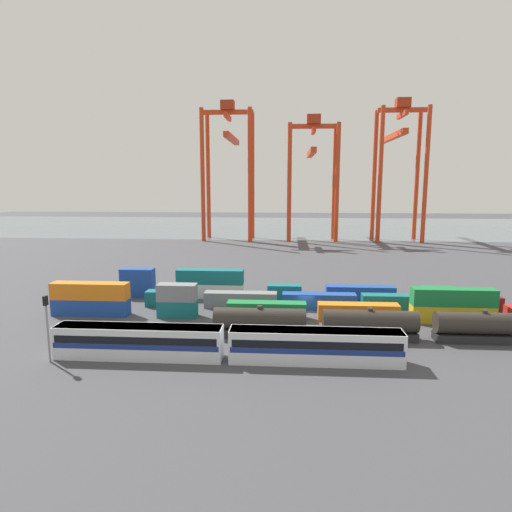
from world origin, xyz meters
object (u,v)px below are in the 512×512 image
object	(u,v)px
shipping_container_21	(210,291)
gantry_crane_central	(312,165)
shipping_container_19	(138,289)
shipping_container_24	(360,293)
shipping_container_16	(481,304)
shipping_container_13	(241,300)
freight_tank_row	(426,326)
gantry_crane_west	(229,157)
shipping_container_2	(178,308)
signal_mast	(47,320)
shipping_container_11	(90,297)
gantry_crane_east	(398,155)
shipping_container_5	(358,312)
passenger_train	(226,342)
shipping_container_23	(284,292)

from	to	relation	value
shipping_container_21	gantry_crane_central	size ratio (longest dim) A/B	0.27
shipping_container_19	shipping_container_24	size ratio (longest dim) A/B	0.50
shipping_container_16	shipping_container_13	bearing A→B (deg)	180.00
shipping_container_16	gantry_crane_central	xyz separation A→B (m)	(-22.38, 94.00, 25.89)
freight_tank_row	gantry_crane_west	bearing A→B (deg)	110.33
shipping_container_24	shipping_container_2	bearing A→B (deg)	-158.42
shipping_container_13	freight_tank_row	bearing A→B (deg)	-28.47
shipping_container_16	signal_mast	bearing A→B (deg)	-157.48
gantry_crane_west	signal_mast	bearing A→B (deg)	-92.79
shipping_container_11	gantry_crane_west	xyz separation A→B (m)	(12.09, 93.96, 29.18)
shipping_container_11	gantry_crane_east	world-z (taller)	gantry_crane_east
freight_tank_row	shipping_container_5	size ratio (longest dim) A/B	4.66
passenger_train	shipping_container_11	xyz separation A→B (m)	(-26.71, 22.42, -0.84)
gantry_crane_west	shipping_container_11	bearing A→B (deg)	-97.33
shipping_container_16	shipping_container_23	xyz separation A→B (m)	(-31.85, 5.93, 0.00)
shipping_container_23	shipping_container_11	bearing A→B (deg)	-169.92
shipping_container_19	gantry_crane_central	xyz separation A→B (m)	(36.38, 88.07, 25.89)
passenger_train	shipping_container_5	xyz separation A→B (m)	(17.88, 16.49, -0.84)
shipping_container_11	signal_mast	bearing A→B (deg)	-75.50
shipping_container_19	shipping_container_21	world-z (taller)	same
shipping_container_5	shipping_container_19	size ratio (longest dim) A/B	2.00
shipping_container_13	shipping_container_23	bearing A→B (deg)	39.16
shipping_container_5	shipping_container_11	size ratio (longest dim) A/B	2.00
gantry_crane_west	gantry_crane_central	world-z (taller)	gantry_crane_west
passenger_train	shipping_container_23	xyz separation A→B (m)	(6.66, 28.35, -0.84)
shipping_container_21	gantry_crane_central	xyz separation A→B (m)	(22.92, 88.07, 25.89)
shipping_container_13	shipping_container_21	bearing A→B (deg)	136.10
gantry_crane_central	gantry_crane_east	xyz separation A→B (m)	(30.76, 0.57, 3.54)
shipping_container_24	gantry_crane_central	xyz separation A→B (m)	(-3.99, 88.07, 25.89)
shipping_container_2	shipping_container_11	world-z (taller)	same
passenger_train	shipping_container_2	world-z (taller)	passenger_train
shipping_container_11	shipping_container_19	xyz separation A→B (m)	(6.47, 5.93, 0.00)
gantry_crane_central	shipping_container_5	bearing A→B (deg)	-89.00
shipping_container_19	shipping_container_23	xyz separation A→B (m)	(26.91, 0.00, 0.00)
freight_tank_row	shipping_container_13	size ratio (longest dim) A/B	4.66
shipping_container_5	shipping_container_23	size ratio (longest dim) A/B	2.00
passenger_train	gantry_crane_west	size ratio (longest dim) A/B	0.82
shipping_container_21	shipping_container_24	size ratio (longest dim) A/B	1.00
gantry_crane_west	passenger_train	bearing A→B (deg)	-82.84
passenger_train	shipping_container_13	size ratio (longest dim) A/B	3.37
signal_mast	shipping_container_11	xyz separation A→B (m)	(-6.32, 24.42, -3.80)
shipping_container_23	gantry_crane_west	xyz separation A→B (m)	(-21.29, 88.03, 29.18)
shipping_container_16	shipping_container_19	size ratio (longest dim) A/B	1.00
shipping_container_11	shipping_container_16	world-z (taller)	same
shipping_container_5	shipping_container_19	distance (m)	39.93
shipping_container_24	gantry_crane_east	distance (m)	97.16
shipping_container_13	gantry_crane_east	size ratio (longest dim) A/B	0.24
shipping_container_2	shipping_container_11	distance (m)	17.84
shipping_container_11	shipping_container_19	size ratio (longest dim) A/B	1.00
signal_mast	shipping_container_16	xyz separation A→B (m)	(58.91, 24.42, -3.80)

